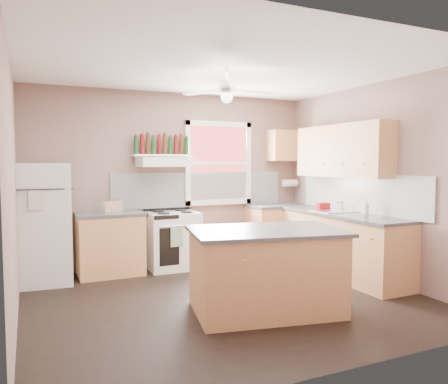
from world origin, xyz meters
name	(u,v)px	position (x,y,z in m)	size (l,w,h in m)	color
floor	(227,299)	(0.00, 0.00, 0.00)	(4.50, 4.50, 0.00)	black
ceiling	(227,68)	(0.00, 0.00, 2.70)	(4.50, 4.50, 0.00)	white
wall_back	(174,179)	(0.00, 2.02, 1.35)	(4.50, 0.05, 2.70)	#7E6156
wall_right	(376,182)	(2.27, 0.00, 1.35)	(0.05, 4.00, 2.70)	#7E6156
wall_left	(10,191)	(-2.27, 0.00, 1.35)	(0.05, 4.00, 2.70)	#7E6156
backsplash_back	(201,189)	(0.45, 1.99, 1.18)	(2.90, 0.03, 0.55)	white
backsplash_right	(359,193)	(2.23, 0.30, 1.18)	(0.03, 2.60, 0.55)	white
window_view	(218,163)	(0.75, 1.98, 1.60)	(1.00, 0.02, 1.20)	maroon
window_frame	(219,163)	(0.75, 1.96, 1.60)	(1.16, 0.07, 1.36)	white
refrigerator	(45,224)	(-1.92, 1.61, 0.80)	(0.68, 0.66, 1.61)	white
base_cabinet_left	(110,245)	(-1.06, 1.70, 0.43)	(0.90, 0.60, 0.86)	#BB7E4E
counter_left	(110,214)	(-1.06, 1.70, 0.88)	(0.92, 0.62, 0.04)	#404042
toaster	(111,207)	(-1.05, 1.63, 0.99)	(0.28, 0.16, 0.18)	silver
stove	(173,240)	(-0.13, 1.69, 0.43)	(0.75, 0.64, 0.86)	white
range_hood	(164,162)	(-0.23, 1.75, 1.62)	(0.78, 0.50, 0.14)	white
bottle_shelf	(162,155)	(-0.23, 1.87, 1.72)	(0.90, 0.26, 0.03)	white
cart	(218,245)	(0.64, 1.75, 0.29)	(0.58, 0.39, 0.58)	#BB7E4E
base_cabinet_corner	(279,232)	(1.75, 1.70, 0.43)	(1.00, 0.60, 0.86)	#BB7E4E
base_cabinet_right	(342,246)	(1.95, 0.30, 0.43)	(0.60, 2.20, 0.86)	#BB7E4E
counter_corner	(279,206)	(1.75, 1.70, 0.88)	(1.02, 0.62, 0.04)	#404042
counter_right	(342,214)	(1.94, 0.30, 0.88)	(0.62, 2.22, 0.04)	#404042
sink	(333,212)	(1.94, 0.50, 0.90)	(0.55, 0.45, 0.03)	silver
faucet	(342,206)	(2.10, 0.50, 0.97)	(0.03, 0.03, 0.14)	silver
upper_cabinet_right	(342,151)	(2.08, 0.50, 1.78)	(0.33, 1.80, 0.76)	#BB7E4E
upper_cabinet_corner	(285,146)	(1.95, 1.83, 1.90)	(0.60, 0.33, 0.52)	#BB7E4E
paper_towel	(290,183)	(2.07, 1.86, 1.25)	(0.12, 0.12, 0.26)	white
island	(266,272)	(0.21, -0.56, 0.43)	(1.52, 0.96, 0.86)	#BB7E4E
island_top	(266,231)	(0.21, -0.56, 0.88)	(1.61, 1.05, 0.04)	#404042
ceiling_fan_hub	(227,90)	(0.00, 0.00, 2.45)	(0.20, 0.20, 0.08)	white
soap_bottle	(366,207)	(2.06, -0.04, 1.01)	(0.09, 0.09, 0.22)	silver
red_caddy	(323,206)	(1.98, 0.79, 0.95)	(0.18, 0.12, 0.10)	#A10D12
wine_bottles	(162,145)	(-0.23, 1.87, 1.88)	(0.86, 0.06, 0.31)	#143819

